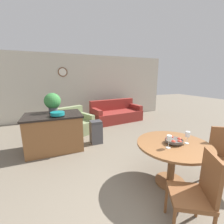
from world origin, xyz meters
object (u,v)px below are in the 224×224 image
at_px(couch, 116,114).
at_px(dining_chair_near_left, 197,190).
at_px(kitchen_island, 54,132).
at_px(armchair, 75,124).
at_px(teal_bowl, 58,114).
at_px(trash_bin, 96,132).
at_px(dining_table, 173,153).
at_px(dining_chair_near_right, 224,155).
at_px(potted_plant, 53,102).
at_px(fruit_bowl, 174,141).
at_px(wine_glass_right, 188,135).
at_px(wine_glass_left, 169,139).

bearing_deg(couch, dining_chair_near_left, -109.91).
bearing_deg(kitchen_island, armchair, 57.51).
bearing_deg(teal_bowl, trash_bin, 11.63).
relative_size(dining_table, dining_chair_near_right, 1.19).
relative_size(potted_plant, trash_bin, 0.79).
height_order(fruit_bowl, armchair, fruit_bowl).
distance_m(wine_glass_right, teal_bowl, 2.68).
height_order(trash_bin, armchair, armchair).
distance_m(teal_bowl, armchair, 1.49).
relative_size(dining_chair_near_right, couch, 0.46).
bearing_deg(kitchen_island, teal_bowl, -66.02).
height_order(dining_table, kitchen_island, kitchen_island).
height_order(dining_chair_near_right, kitchen_island, dining_chair_near_right).
relative_size(dining_chair_near_left, trash_bin, 1.56).
relative_size(dining_table, fruit_bowl, 4.26).
bearing_deg(wine_glass_left, dining_table, 25.43).
relative_size(wine_glass_right, armchair, 0.17).
bearing_deg(dining_chair_near_right, dining_chair_near_left, 50.51).
height_order(fruit_bowl, potted_plant, potted_plant).
xyz_separation_m(teal_bowl, armchair, (0.53, 1.22, -0.67)).
bearing_deg(potted_plant, dining_chair_near_right, -46.23).
relative_size(dining_chair_near_right, armchair, 0.81).
distance_m(dining_chair_near_left, trash_bin, 2.81).
relative_size(dining_chair_near_left, fruit_bowl, 3.58).
bearing_deg(dining_table, fruit_bowl, -99.22).
bearing_deg(trash_bin, wine_glass_left, -75.71).
xyz_separation_m(wine_glass_left, armchair, (-0.96, 3.14, -0.59)).
height_order(wine_glass_left, trash_bin, wine_glass_left).
xyz_separation_m(teal_bowl, trash_bin, (0.95, 0.19, -0.64)).
xyz_separation_m(dining_table, wine_glass_right, (0.20, -0.08, 0.31)).
height_order(dining_table, wine_glass_right, wine_glass_right).
height_order(potted_plant, trash_bin, potted_plant).
distance_m(dining_chair_near_right, wine_glass_right, 0.69).
xyz_separation_m(wine_glass_right, couch, (0.43, 3.91, -0.58)).
bearing_deg(dining_chair_near_left, fruit_bowl, 5.47).
relative_size(dining_chair_near_left, kitchen_island, 0.74).
xyz_separation_m(dining_chair_near_right, trash_bin, (-1.47, 2.38, -0.23)).
xyz_separation_m(dining_chair_near_left, wine_glass_left, (0.15, 0.65, 0.33)).
distance_m(wine_glass_left, trash_bin, 2.26).
bearing_deg(potted_plant, couch, 33.08).
bearing_deg(dining_chair_near_left, wine_glass_left, 17.17).
height_order(dining_chair_near_left, wine_glass_left, dining_chair_near_left).
distance_m(dining_chair_near_right, potted_plant, 3.68).
bearing_deg(dining_chair_near_right, teal_bowl, -11.60).
height_order(dining_chair_near_right, wine_glass_right, dining_chair_near_right).
bearing_deg(teal_bowl, kitchen_island, 113.98).
distance_m(fruit_bowl, teal_bowl, 2.50).
xyz_separation_m(trash_bin, couch, (1.36, 1.80, -0.02)).
distance_m(wine_glass_left, teal_bowl, 2.44).
bearing_deg(trash_bin, wine_glass_right, -66.20).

